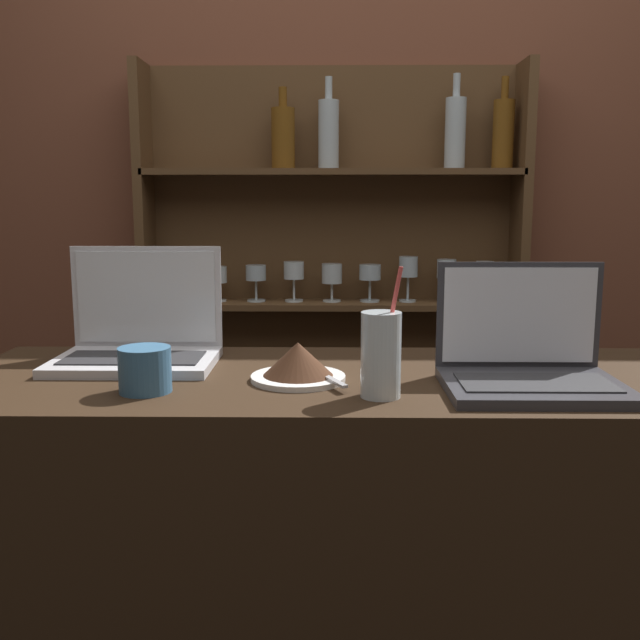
# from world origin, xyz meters

# --- Properties ---
(bar_counter) EXTENTS (1.60, 0.52, 0.97)m
(bar_counter) POSITION_xyz_m (0.00, 0.26, 0.49)
(bar_counter) COLOR black
(bar_counter) RESTS_ON ground_plane
(back_wall) EXTENTS (7.00, 0.06, 2.70)m
(back_wall) POSITION_xyz_m (0.00, 1.45, 1.35)
(back_wall) COLOR brown
(back_wall) RESTS_ON ground_plane
(back_shelf) EXTENTS (1.26, 0.18, 1.73)m
(back_shelf) POSITION_xyz_m (-0.09, 1.37, 0.92)
(back_shelf) COLOR brown
(back_shelf) RESTS_ON ground_plane
(laptop_near) EXTENTS (0.31, 0.22, 0.23)m
(laptop_near) POSITION_xyz_m (-0.49, 0.37, 1.02)
(laptop_near) COLOR silver
(laptop_near) RESTS_ON bar_counter
(laptop_far) EXTENTS (0.30, 0.23, 0.21)m
(laptop_far) POSITION_xyz_m (0.24, 0.18, 1.02)
(laptop_far) COLOR #333338
(laptop_far) RESTS_ON bar_counter
(cake_plate) EXTENTS (0.17, 0.18, 0.07)m
(cake_plate) POSITION_xyz_m (-0.16, 0.22, 1.01)
(cake_plate) COLOR white
(cake_plate) RESTS_ON bar_counter
(water_glass) EXTENTS (0.07, 0.07, 0.22)m
(water_glass) POSITION_xyz_m (-0.02, 0.12, 1.05)
(water_glass) COLOR silver
(water_glass) RESTS_ON bar_counter
(coffee_cup) EXTENTS (0.09, 0.09, 0.08)m
(coffee_cup) POSITION_xyz_m (-0.42, 0.14, 1.01)
(coffee_cup) COLOR #38668C
(coffee_cup) RESTS_ON bar_counter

